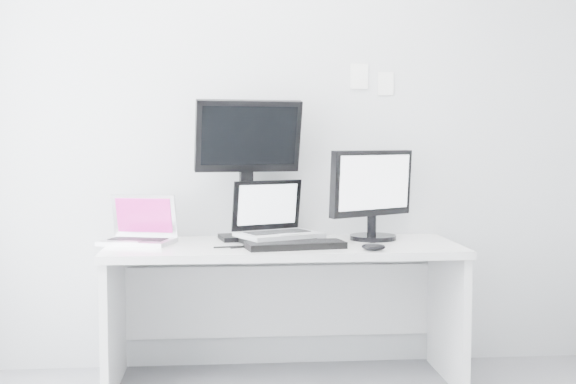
# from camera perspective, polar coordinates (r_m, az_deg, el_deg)

# --- Properties ---
(back_wall) EXTENTS (3.60, 0.00, 3.60)m
(back_wall) POSITION_cam_1_polar(r_m,az_deg,el_deg) (4.16, -0.71, 5.17)
(back_wall) COLOR silver
(back_wall) RESTS_ON ground
(desk) EXTENTS (1.80, 0.70, 0.73)m
(desk) POSITION_cam_1_polar(r_m,az_deg,el_deg) (3.92, -0.32, -9.29)
(desk) COLOR silver
(desk) RESTS_ON ground
(macbook) EXTENTS (0.41, 0.35, 0.26)m
(macbook) POSITION_cam_1_polar(r_m,az_deg,el_deg) (3.91, -11.48, -2.00)
(macbook) COLOR silver
(macbook) RESTS_ON desk
(speaker) EXTENTS (0.12, 0.12, 0.19)m
(speaker) POSITION_cam_1_polar(r_m,az_deg,el_deg) (4.07, -2.23, -2.20)
(speaker) COLOR black
(speaker) RESTS_ON desk
(dell_laptop) EXTENTS (0.49, 0.45, 0.33)m
(dell_laptop) POSITION_cam_1_polar(r_m,az_deg,el_deg) (3.86, -0.70, -1.48)
(dell_laptop) COLOR #9FA2A6
(dell_laptop) RESTS_ON desk
(rear_monitor) EXTENTS (0.59, 0.30, 0.77)m
(rear_monitor) POSITION_cam_1_polar(r_m,az_deg,el_deg) (4.00, -3.11, 1.83)
(rear_monitor) COLOR black
(rear_monitor) RESTS_ON desk
(samsung_monitor) EXTENTS (0.59, 0.50, 0.50)m
(samsung_monitor) POSITION_cam_1_polar(r_m,az_deg,el_deg) (4.02, 6.53, -0.10)
(samsung_monitor) COLOR black
(samsung_monitor) RESTS_ON desk
(keyboard) EXTENTS (0.51, 0.25, 0.03)m
(keyboard) POSITION_cam_1_polar(r_m,az_deg,el_deg) (3.70, 0.57, -4.07)
(keyboard) COLOR black
(keyboard) RESTS_ON desk
(mouse) EXTENTS (0.14, 0.11, 0.04)m
(mouse) POSITION_cam_1_polar(r_m,az_deg,el_deg) (3.64, 6.55, -4.19)
(mouse) COLOR black
(mouse) RESTS_ON desk
(wall_note_0) EXTENTS (0.10, 0.00, 0.14)m
(wall_note_0) POSITION_cam_1_polar(r_m,az_deg,el_deg) (4.23, 5.46, 8.80)
(wall_note_0) COLOR white
(wall_note_0) RESTS_ON back_wall
(wall_note_1) EXTENTS (0.09, 0.00, 0.13)m
(wall_note_1) POSITION_cam_1_polar(r_m,az_deg,el_deg) (4.25, 7.47, 8.21)
(wall_note_1) COLOR white
(wall_note_1) RESTS_ON back_wall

